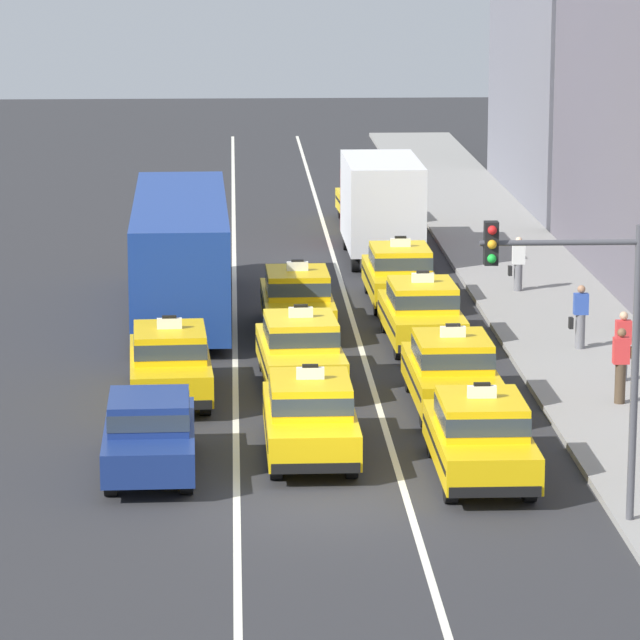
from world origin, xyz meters
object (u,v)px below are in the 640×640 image
bus_left_third (181,250)px  taxi_right_fourth (400,273)px  pedestrian_trailing (623,346)px  taxi_left_second (170,361)px  taxi_center_second (300,349)px  taxi_center_nearest (310,415)px  taxi_center_third (297,299)px  taxi_right_second (452,370)px  sedan_left_nearest (150,432)px  pedestrian_far_corner (580,317)px  pedestrian_mid_block (621,365)px  box_truck_right_fifth (380,203)px  taxi_right_third (422,312)px  taxi_right_nearest (480,435)px  pedestrian_by_storefront (518,264)px  traffic_light_pole (582,320)px  taxi_right_sixth (367,200)px

bus_left_third → taxi_right_fourth: 6.32m
pedestrian_trailing → bus_left_third: bearing=140.7°
taxi_right_fourth → pedestrian_trailing: taxi_right_fourth is taller
taxi_left_second → bus_left_third: size_ratio=0.41×
taxi_left_second → taxi_center_second: size_ratio=1.00×
taxi_right_fourth → taxi_center_nearest: bearing=-101.7°
taxi_center_third → taxi_right_second: (3.15, -8.08, 0.00)m
sedan_left_nearest → pedestrian_far_corner: bearing=43.7°
taxi_center_second → pedestrian_mid_block: size_ratio=2.72×
box_truck_right_fifth → pedestrian_far_corner: (3.94, -13.80, -0.82)m
taxi_right_second → box_truck_right_fifth: 18.98m
sedan_left_nearest → taxi_right_third: bearing=59.6°
bus_left_third → taxi_right_nearest: 16.93m
bus_left_third → taxi_right_second: 12.14m
taxi_right_nearest → pedestrian_mid_block: bearing=53.4°
taxi_right_nearest → pedestrian_trailing: 8.33m
pedestrian_mid_block → pedestrian_by_storefront: (-0.36, 12.87, -0.08)m
traffic_light_pole → taxi_center_nearest: bearing=134.0°
box_truck_right_fifth → taxi_right_sixth: bearing=89.5°
taxi_center_third → pedestrian_by_storefront: taxi_center_third is taller
taxi_right_sixth → traffic_light_pole: (1.35, -33.99, 2.94)m
traffic_light_pole → taxi_right_sixth: bearing=92.3°
taxi_center_nearest → box_truck_right_fifth: size_ratio=0.66×
taxi_right_third → taxi_right_nearest: bearing=-90.1°
bus_left_third → taxi_right_nearest: size_ratio=2.46×
taxi_center_second → taxi_right_fourth: (3.15, 9.37, 0.00)m
pedestrian_by_storefront → taxi_right_third: bearing=-118.5°
taxi_right_fourth → taxi_center_second: bearing=-108.6°
box_truck_right_fifth → bus_left_third: bearing=-125.5°
box_truck_right_fifth → taxi_right_sixth: (0.06, 6.58, -0.90)m
pedestrian_mid_block → pedestrian_trailing: size_ratio=1.04×
bus_left_third → pedestrian_by_storefront: bearing=13.1°
taxi_right_fourth → pedestrian_by_storefront: bearing=15.9°
taxi_left_second → bus_left_third: bus_left_third is taller
taxi_right_sixth → taxi_center_third: bearing=-100.0°
taxi_right_third → taxi_right_fourth: size_ratio=1.01×
taxi_left_second → taxi_right_nearest: (6.22, -6.52, 0.00)m
bus_left_third → pedestrian_trailing: size_ratio=6.84×
taxi_center_second → pedestrian_trailing: bearing=-3.4°
taxi_right_fourth → taxi_right_second: bearing=-89.3°
taxi_right_fourth → pedestrian_trailing: (4.34, -9.81, 0.10)m
taxi_center_third → box_truck_right_fifth: bearing=74.5°
pedestrian_mid_block → pedestrian_trailing: bearing=76.8°
taxi_right_third → pedestrian_by_storefront: size_ratio=2.92×
taxi_center_nearest → taxi_center_third: 11.79m
taxi_center_third → box_truck_right_fifth: 11.32m
taxi_center_nearest → pedestrian_by_storefront: bearing=67.8°
taxi_right_third → taxi_right_sixth: (-0.03, 19.20, 0.00)m
sedan_left_nearest → taxi_center_third: taxi_center_third is taller
pedestrian_mid_block → pedestrian_trailing: 2.11m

